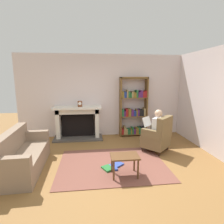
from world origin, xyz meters
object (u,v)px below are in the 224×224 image
object	(u,v)px
fireplace	(78,121)
sofa_floral	(22,156)
armchair_reading	(158,136)
bookshelf	(134,108)
seated_reader	(154,128)
mantel_clock	(80,104)
side_table	(125,159)

from	to	relation	value
fireplace	sofa_floral	distance (m)	2.29
fireplace	armchair_reading	size ratio (longest dim) A/B	1.59
bookshelf	seated_reader	world-z (taller)	bookshelf
mantel_clock	bookshelf	bearing A→B (deg)	4.43
bookshelf	sofa_floral	bearing A→B (deg)	-144.70
bookshelf	seated_reader	bearing A→B (deg)	-79.18
seated_reader	side_table	distance (m)	1.60
armchair_reading	side_table	xyz separation A→B (m)	(-1.11, -1.11, -0.06)
mantel_clock	bookshelf	size ratio (longest dim) A/B	0.09
armchair_reading	seated_reader	xyz separation A→B (m)	(-0.08, 0.08, 0.20)
armchair_reading	side_table	world-z (taller)	armchair_reading
seated_reader	bookshelf	bearing A→B (deg)	-123.07
bookshelf	side_table	xyz separation A→B (m)	(-0.77, -2.53, -0.57)
fireplace	bookshelf	xyz separation A→B (m)	(1.84, 0.03, 0.37)
bookshelf	armchair_reading	xyz separation A→B (m)	(0.34, -1.42, -0.51)
armchair_reading	sofa_floral	xyz separation A→B (m)	(-3.23, -0.63, -0.10)
bookshelf	side_table	distance (m)	2.71
armchair_reading	seated_reader	distance (m)	0.23
mantel_clock	armchair_reading	distance (m)	2.56
mantel_clock	fireplace	bearing A→B (deg)	129.82
mantel_clock	bookshelf	world-z (taller)	bookshelf
fireplace	seated_reader	size ratio (longest dim) A/B	1.35
bookshelf	seated_reader	size ratio (longest dim) A/B	1.73
mantel_clock	side_table	distance (m)	2.71
fireplace	armchair_reading	world-z (taller)	fireplace
fireplace	bookshelf	bearing A→B (deg)	1.04
mantel_clock	armchair_reading	world-z (taller)	mantel_clock
bookshelf	armchair_reading	size ratio (longest dim) A/B	2.04
seated_reader	side_table	bearing A→B (deg)	5.45
armchair_reading	side_table	bearing A→B (deg)	1.18
mantel_clock	bookshelf	distance (m)	1.78
fireplace	mantel_clock	size ratio (longest dim) A/B	8.68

